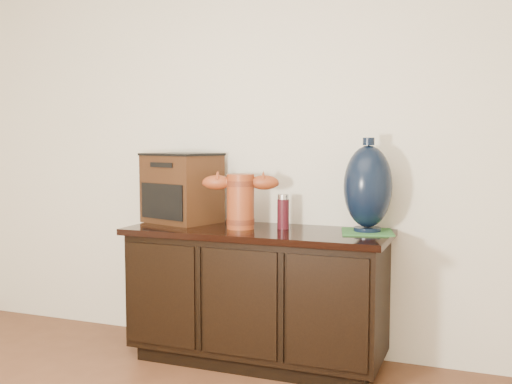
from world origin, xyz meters
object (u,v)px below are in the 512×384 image
at_px(terracotta_vessel, 241,198).
at_px(tv_radio, 182,188).
at_px(lamp_base, 368,187).
at_px(spray_can, 283,212).
at_px(sideboard, 257,294).

distance_m(terracotta_vessel, tv_radio, 0.45).
distance_m(tv_radio, lamp_base, 1.12).
relative_size(terracotta_vessel, tv_radio, 0.87).
bearing_deg(terracotta_vessel, tv_radio, 145.21).
xyz_separation_m(terracotta_vessel, lamp_base, (0.69, 0.11, 0.07)).
bearing_deg(spray_can, terracotta_vessel, -158.99).
height_order(lamp_base, spray_can, lamp_base).
bearing_deg(terracotta_vessel, lamp_base, -9.78).
height_order(tv_radio, spray_can, tv_radio).
relative_size(lamp_base, spray_can, 2.58).
bearing_deg(terracotta_vessel, sideboard, -10.39).
distance_m(lamp_base, spray_can, 0.49).
distance_m(terracotta_vessel, lamp_base, 0.70).
height_order(terracotta_vessel, tv_radio, tv_radio).
xyz_separation_m(sideboard, tv_radio, (-0.52, 0.11, 0.58)).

